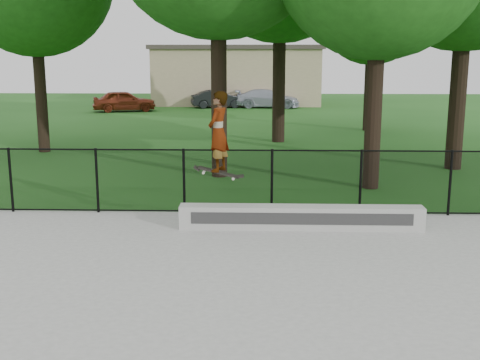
{
  "coord_description": "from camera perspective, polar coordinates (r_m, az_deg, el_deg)",
  "views": [
    {
      "loc": [
        -0.28,
        -7.43,
        3.64
      ],
      "look_at": [
        -0.67,
        4.2,
        1.2
      ],
      "focal_mm": 45.0,
      "sensor_mm": 36.0,
      "label": 1
    }
  ],
  "objects": [
    {
      "name": "concrete_slab",
      "position": [
        8.26,
        3.76,
        -14.07
      ],
      "size": [
        14.0,
        12.0,
        0.06
      ],
      "primitive_type": "cube",
      "color": "gray",
      "rests_on": "ground"
    },
    {
      "name": "skater_airborne",
      "position": [
        12.06,
        -2.07,
        4.43
      ],
      "size": [
        0.82,
        0.68,
        1.79
      ],
      "color": "black",
      "rests_on": "ground"
    },
    {
      "name": "grind_ledge",
      "position": [
        12.61,
        5.8,
        -3.55
      ],
      "size": [
        5.07,
        0.4,
        0.49
      ],
      "primitive_type": "cube",
      "color": "#B5B5B0",
      "rests_on": "concrete_slab"
    },
    {
      "name": "car_a",
      "position": [
        40.0,
        -10.93,
        7.38
      ],
      "size": [
        4.3,
        2.71,
        1.37
      ],
      "primitive_type": "imported",
      "rotation": [
        0.0,
        0.0,
        1.86
      ],
      "color": "maroon",
      "rests_on": "ground"
    },
    {
      "name": "car_c",
      "position": [
        42.11,
        2.64,
        7.72
      ],
      "size": [
        4.17,
        2.09,
        1.28
      ],
      "primitive_type": "imported",
      "rotation": [
        0.0,
        0.0,
        1.5
      ],
      "color": "#AEB2C5",
      "rests_on": "ground"
    },
    {
      "name": "ground",
      "position": [
        8.28,
        3.76,
        -14.26
      ],
      "size": [
        100.0,
        100.0,
        0.0
      ],
      "primitive_type": "plane",
      "color": "#1C5016",
      "rests_on": "ground"
    },
    {
      "name": "chainlink_fence",
      "position": [
        13.63,
        3.04,
        -0.16
      ],
      "size": [
        16.06,
        0.06,
        1.5
      ],
      "color": "black",
      "rests_on": "concrete_slab"
    },
    {
      "name": "car_b",
      "position": [
        42.09,
        -2.09,
        7.69
      ],
      "size": [
        3.57,
        2.03,
        1.22
      ],
      "primitive_type": "imported",
      "rotation": [
        0.0,
        0.0,
        1.8
      ],
      "color": "black",
      "rests_on": "ground"
    },
    {
      "name": "distant_building",
      "position": [
        45.49,
        -0.27,
        9.96
      ],
      "size": [
        12.4,
        6.4,
        4.3
      ],
      "color": "tan",
      "rests_on": "ground"
    }
  ]
}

